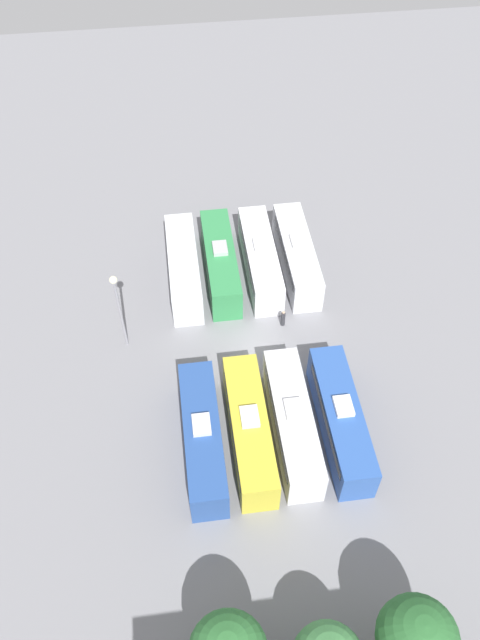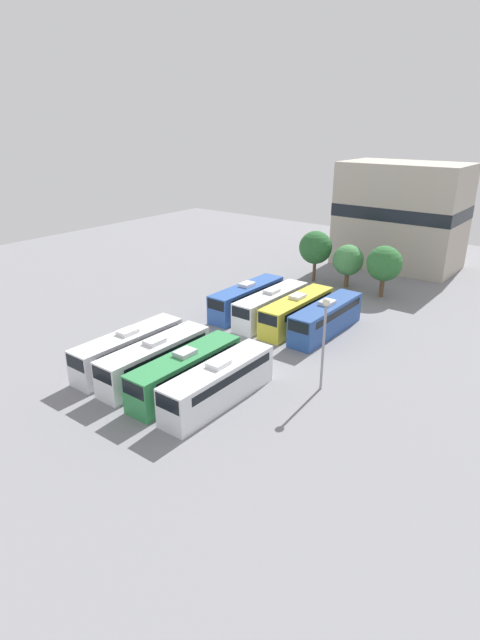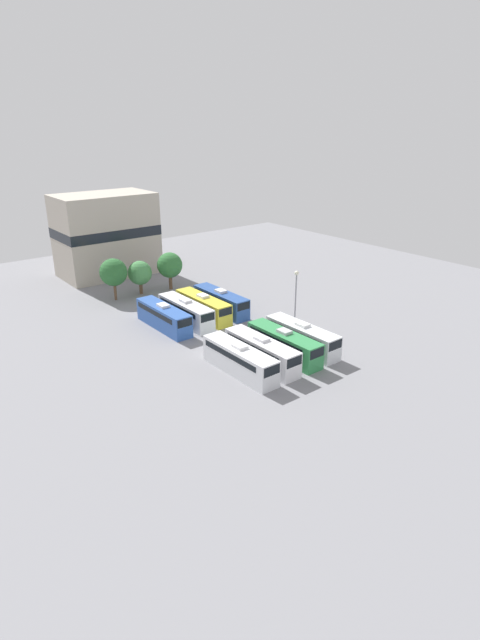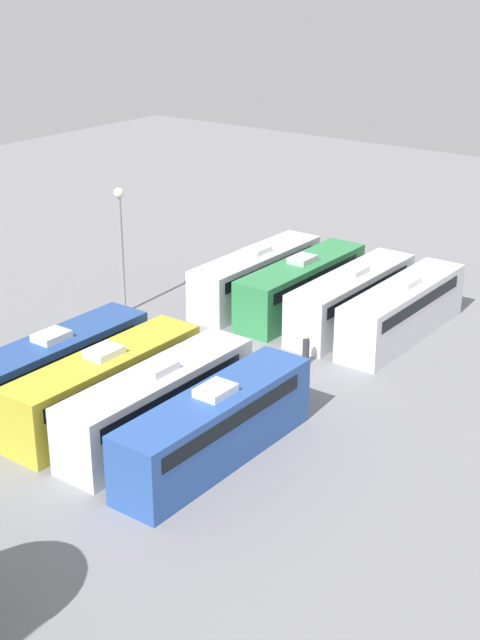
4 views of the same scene
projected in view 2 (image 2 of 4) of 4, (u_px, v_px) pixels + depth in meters
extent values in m
plane|color=gray|center=(235.00, 349.00, 46.09)|extent=(114.05, 114.05, 0.00)
cube|color=silver|center=(129.00, 350.00, 42.30)|extent=(2.45, 10.51, 3.04)
cube|color=black|center=(131.00, 340.00, 42.18)|extent=(2.49, 8.94, 0.67)
cube|color=black|center=(75.00, 363.00, 38.14)|extent=(2.15, 0.08, 1.06)
cube|color=white|center=(128.00, 332.00, 41.67)|extent=(1.20, 1.60, 0.35)
cube|color=white|center=(156.00, 360.00, 40.50)|extent=(2.45, 10.51, 3.04)
cube|color=black|center=(157.00, 350.00, 40.38)|extent=(2.49, 8.94, 0.67)
cube|color=black|center=(102.00, 375.00, 36.34)|extent=(2.15, 0.08, 1.06)
cube|color=silver|center=(154.00, 341.00, 39.87)|extent=(1.20, 1.60, 0.35)
cube|color=#338C4C|center=(186.00, 372.00, 38.53)|extent=(2.45, 10.51, 3.04)
cube|color=black|center=(188.00, 362.00, 38.41)|extent=(2.49, 8.94, 0.67)
cube|color=black|center=(133.00, 390.00, 34.37)|extent=(2.15, 0.08, 1.06)
cube|color=#B2B2B7|center=(185.00, 353.00, 37.90)|extent=(1.20, 1.60, 0.35)
cube|color=silver|center=(219.00, 384.00, 36.85)|extent=(2.45, 10.51, 3.04)
cube|color=black|center=(221.00, 373.00, 36.73)|extent=(2.49, 8.94, 0.67)
cube|color=black|center=(167.00, 404.00, 32.69)|extent=(2.15, 0.08, 1.06)
cube|color=white|center=(218.00, 363.00, 36.22)|extent=(1.20, 1.60, 0.35)
cube|color=#2D56A8|center=(247.00, 299.00, 54.33)|extent=(2.45, 10.51, 3.04)
cube|color=black|center=(249.00, 291.00, 54.21)|extent=(2.49, 8.94, 0.67)
cube|color=black|center=(216.00, 305.00, 50.17)|extent=(2.15, 0.08, 1.06)
cube|color=white|center=(247.00, 284.00, 53.70)|extent=(1.20, 1.60, 0.35)
cube|color=silver|center=(271.00, 306.00, 52.26)|extent=(2.45, 10.51, 3.04)
cube|color=black|center=(273.00, 298.00, 52.14)|extent=(2.49, 8.94, 0.67)
cube|color=black|center=(241.00, 313.00, 48.10)|extent=(2.15, 0.08, 1.06)
cube|color=silver|center=(272.00, 291.00, 51.63)|extent=(1.20, 1.60, 0.35)
cube|color=gold|center=(297.00, 312.00, 50.68)|extent=(2.45, 10.51, 3.04)
cube|color=black|center=(299.00, 304.00, 50.56)|extent=(2.49, 8.94, 0.67)
cube|color=black|center=(268.00, 320.00, 46.52)|extent=(2.15, 0.08, 1.06)
cube|color=white|center=(298.00, 296.00, 50.05)|extent=(1.20, 1.60, 0.35)
cube|color=#284C93|center=(326.00, 319.00, 48.98)|extent=(2.45, 10.51, 3.04)
cube|color=black|center=(328.00, 310.00, 48.86)|extent=(2.49, 8.94, 0.67)
cube|color=black|center=(298.00, 327.00, 44.82)|extent=(2.15, 0.08, 1.06)
cube|color=silver|center=(327.00, 302.00, 48.35)|extent=(1.20, 1.60, 0.35)
cylinder|color=#333338|center=(199.00, 342.00, 45.88)|extent=(0.36, 0.36, 1.37)
sphere|color=tan|center=(199.00, 334.00, 45.58)|extent=(0.24, 0.24, 0.24)
cylinder|color=gray|center=(323.00, 348.00, 37.92)|extent=(0.20, 0.20, 7.08)
sphere|color=#EAE5C6|center=(326.00, 302.00, 36.53)|extent=(0.60, 0.60, 0.60)
cylinder|color=brown|center=(314.00, 270.00, 65.14)|extent=(0.42, 0.42, 2.98)
sphere|color=#28602D|center=(316.00, 247.00, 64.03)|extent=(4.24, 4.24, 4.24)
cylinder|color=brown|center=(347.00, 279.00, 62.88)|extent=(0.56, 0.56, 2.15)
sphere|color=#428447|center=(348.00, 260.00, 61.98)|extent=(3.83, 3.83, 3.83)
cylinder|color=brown|center=(382.00, 286.00, 59.29)|extent=(0.56, 0.56, 2.64)
sphere|color=#2D6B33|center=(384.00, 263.00, 58.25)|extent=(4.16, 4.16, 4.16)
cube|color=#B2A899|center=(401.00, 216.00, 70.17)|extent=(16.56, 10.09, 14.37)
cube|color=black|center=(401.00, 210.00, 69.90)|extent=(16.62, 10.15, 1.72)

